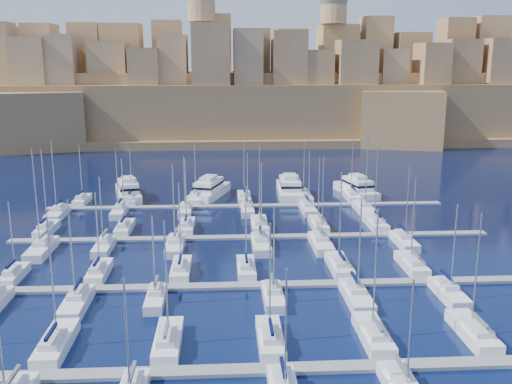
{
  "coord_description": "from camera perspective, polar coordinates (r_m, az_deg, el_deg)",
  "views": [
    {
      "loc": [
        -5.01,
        -85.64,
        30.58
      ],
      "look_at": [
        0.42,
        6.0,
        9.26
      ],
      "focal_mm": 40.0,
      "sensor_mm": 36.0,
      "label": 1
    }
  ],
  "objects": [
    {
      "name": "sailboat_41",
      "position": [
        130.17,
        9.54,
        -0.35
      ],
      "size": [
        2.9,
        9.68,
        14.99
      ],
      "color": "white",
      "rests_on": "ground"
    },
    {
      "name": "sailboat_39",
      "position": [
        126.82,
        -1.2,
        -0.54
      ],
      "size": [
        2.79,
        9.29,
        13.22
      ],
      "color": "white",
      "rests_on": "ground"
    },
    {
      "name": "sailboat_17",
      "position": [
        89.11,
        15.32,
        -6.97
      ],
      "size": [
        2.76,
        9.2,
        14.13
      ],
      "color": "white",
      "rests_on": "ground"
    },
    {
      "name": "pontoon_far",
      "position": [
        121.6,
        -0.92,
        -1.39
      ],
      "size": [
        84.0,
        2.0,
        0.4
      ],
      "primitive_type": "cube",
      "color": "slate",
      "rests_on": "ground"
    },
    {
      "name": "sailboat_36",
      "position": [
        130.01,
        -17.0,
        -0.78
      ],
      "size": [
        2.52,
        8.4,
        13.0
      ],
      "color": "white",
      "rests_on": "ground"
    },
    {
      "name": "sailboat_42",
      "position": [
        120.41,
        -19.22,
        -2.01
      ],
      "size": [
        2.92,
        9.75,
        15.75
      ],
      "color": "white",
      "rests_on": "ground"
    },
    {
      "name": "sailboat_22",
      "position": [
        76.17,
        10.0,
        -10.19
      ],
      "size": [
        2.87,
        9.56,
        14.21
      ],
      "color": "white",
      "rests_on": "ground"
    },
    {
      "name": "sailboat_25",
      "position": [
        106.75,
        -13.02,
        -3.51
      ],
      "size": [
        2.61,
        8.71,
        13.74
      ],
      "color": "white",
      "rests_on": "ground"
    },
    {
      "name": "sailboat_26",
      "position": [
        105.55,
        -6.96,
        -3.45
      ],
      "size": [
        2.69,
        8.97,
        13.56
      ],
      "color": "white",
      "rests_on": "ground"
    },
    {
      "name": "pontoon_mid_far",
      "position": [
        100.47,
        -0.38,
        -4.53
      ],
      "size": [
        84.0,
        2.0,
        0.4
      ],
      "primitive_type": "cube",
      "color": "slate",
      "rests_on": "ground"
    },
    {
      "name": "sailboat_43",
      "position": [
        118.18,
        -13.5,
        -1.92
      ],
      "size": [
        2.6,
        8.67,
        13.55
      ],
      "color": "white",
      "rests_on": "ground"
    },
    {
      "name": "sailboat_19",
      "position": [
        76.61,
        -17.5,
        -10.48
      ],
      "size": [
        2.82,
        9.4,
        14.58
      ],
      "color": "white",
      "rests_on": "ground"
    },
    {
      "name": "sailboat_3",
      "position": [
        64.59,
        1.43,
        -14.44
      ],
      "size": [
        2.73,
        9.1,
        14.12
      ],
      "color": "white",
      "rests_on": "ground"
    },
    {
      "name": "sailboat_5",
      "position": [
        70.36,
        20.92,
        -12.93
      ],
      "size": [
        2.86,
        9.52,
        14.77
      ],
      "color": "white",
      "rests_on": "ground"
    },
    {
      "name": "sailboat_30",
      "position": [
        98.99,
        -20.63,
        -5.32
      ],
      "size": [
        3.05,
        10.18,
        17.48
      ],
      "color": "white",
      "rests_on": "ground"
    },
    {
      "name": "motor_yacht_d",
      "position": [
        133.43,
        10.03,
        0.38
      ],
      "size": [
        7.92,
        16.12,
        5.25
      ],
      "color": "white",
      "rests_on": "ground"
    },
    {
      "name": "sailboat_33",
      "position": [
        94.92,
        0.5,
        -5.24
      ],
      "size": [
        2.91,
        9.72,
        14.9
      ],
      "color": "white",
      "rests_on": "ground"
    },
    {
      "name": "sailboat_4",
      "position": [
        66.61,
        11.67,
        -13.81
      ],
      "size": [
        2.83,
        9.42,
        15.44
      ],
      "color": "white",
      "rests_on": "ground"
    },
    {
      "name": "sailboat_2",
      "position": [
        64.81,
        -8.79,
        -14.5
      ],
      "size": [
        2.8,
        9.35,
        14.56
      ],
      "color": "white",
      "rests_on": "ground"
    },
    {
      "name": "sailboat_46",
      "position": [
        117.51,
        5.23,
        -1.69
      ],
      "size": [
        2.66,
        8.86,
        13.18
      ],
      "color": "white",
      "rests_on": "ground"
    },
    {
      "name": "pontoon_mid_near",
      "position": [
        79.82,
        0.47,
        -9.3
      ],
      "size": [
        84.0,
        2.0,
        0.4
      ],
      "primitive_type": "cube",
      "color": "slate",
      "rests_on": "ground"
    },
    {
      "name": "sailboat_15",
      "position": [
        84.39,
        -0.99,
        -7.64
      ],
      "size": [
        2.61,
        8.69,
        13.25
      ],
      "color": "white",
      "rests_on": "ground"
    },
    {
      "name": "sailboat_32",
      "position": [
        95.16,
        -8.08,
        -5.33
      ],
      "size": [
        2.85,
        9.49,
        14.66
      ],
      "color": "white",
      "rests_on": "ground"
    },
    {
      "name": "motor_yacht_b",
      "position": [
        130.33,
        -4.69,
        0.24
      ],
      "size": [
        9.75,
        17.18,
        5.25
      ],
      "color": "white",
      "rests_on": "ground"
    },
    {
      "name": "motor_yacht_a",
      "position": [
        131.73,
        -12.66,
        0.1
      ],
      "size": [
        8.28,
        16.47,
        5.25
      ],
      "color": "white",
      "rests_on": "ground"
    },
    {
      "name": "sailboat_23",
      "position": [
        80.15,
        18.71,
        -9.52
      ],
      "size": [
        2.67,
        8.89,
        13.22
      ],
      "color": "white",
      "rests_on": "ground"
    },
    {
      "name": "sailboat_45",
      "position": [
        116.49,
        -0.87,
        -1.78
      ],
      "size": [
        2.55,
        8.51,
        12.83
      ],
      "color": "white",
      "rests_on": "ground"
    },
    {
      "name": "sailboat_28",
      "position": [
        106.86,
        6.27,
        -3.22
      ],
      "size": [
        2.73,
        9.1,
        13.66
      ],
      "color": "white",
      "rests_on": "ground"
    },
    {
      "name": "fortified_city",
      "position": [
        241.47,
        -2.27,
        9.3
      ],
      "size": [
        460.0,
        108.95,
        59.52
      ],
      "color": "brown",
      "rests_on": "ground"
    },
    {
      "name": "ground",
      "position": [
        91.07,
        -0.04,
        -6.55
      ],
      "size": [
        600.0,
        600.0,
        0.0
      ],
      "primitive_type": "plane",
      "color": "black",
      "rests_on": "ground"
    },
    {
      "name": "sailboat_12",
      "position": [
        89.0,
        -23.03,
        -7.63
      ],
      "size": [
        2.27,
        7.56,
        11.64
      ],
      "color": "white",
      "rests_on": "ground"
    },
    {
      "name": "sailboat_13",
      "position": [
        86.19,
        -15.41,
        -7.68
      ],
      "size": [
        2.57,
        8.56,
        12.69
      ],
      "color": "white",
      "rests_on": "ground"
    },
    {
      "name": "sailboat_38",
      "position": [
        126.58,
        -6.06,
        -0.63
      ],
      "size": [
        2.6,
        8.66,
        14.33
      ],
      "color": "white",
      "rests_on": "ground"
    },
    {
      "name": "pontoon_near",
      "position": [
        60.12,
        1.94,
        -17.29
      ],
      "size": [
        84.0,
        2.0,
        0.4
      ],
      "primitive_type": "cube",
      "color": "slate",
      "rests_on": "ground"
    },
    {
      "name": "sailboat_16",
      "position": [
        86.41,
        8.33,
        -7.26
      ],
      "size": [
        2.85,
        9.49,
        15.06
      ],
      "color": "white",
      "rests_on": "ground"
    },
    {
      "name": "sailboat_31",
      "position": [
        97.19,
        -14.95,
        -5.27
      ],
      "size": [
        2.62,
        8.73,
        12.79
      ],
      "color": "white",
      "rests_on": "ground"
    },
    {
      "name": "sailboat_20",
      "position": [
        75.59,
        -9.98,
        -10.41
      ],
      "size": [
        2.32,
        7.73,
        12.19
      ],
      "color": "white",
      "rests_on": "ground"
    },
    {
      "name": "sailboat_34",
      "position": [
        95.99,
        6.5,
        -5.11
      ],
      "size": [
        2.98,
        9.93,
        15.81
      ],
      "color": "white",
      "rests_on": "ground"
    },
    {
      "name": "sailboat_37",
      "position": [
        128.03,
        -12.33,
        -0.72
      ],
      "size": [
        2.61,
        8.68,
        12.28
      ],
      "color": "white",
      "rests_on": "ground"
    },
    {
      "name": "sailboat_1",
      "position": [
        67.15,
        -19.38,
        -14.09
      ],
      "size": [
        2.88,
        9.61,
        15.04
      ],
      "color": "white",
      "rests_on": "ground"
    },
    {
      "name": "motor_yacht_c",
      "position": [
        131.67,
        3.38,
        0.39
      ],
      "size": [
        6.03,
        17.73,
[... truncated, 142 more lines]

